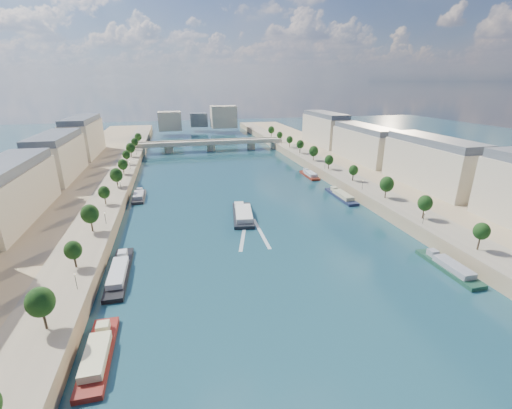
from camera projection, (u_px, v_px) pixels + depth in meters
ground at (241, 199)px, 157.04m from camera, size 700.00×700.00×0.00m
quay_left at (69, 206)px, 140.36m from camera, size 44.00×520.00×5.00m
quay_right at (381, 183)px, 172.03m from camera, size 44.00×520.00×5.00m
pave_left at (107, 198)px, 142.79m from camera, size 14.00×520.00×0.10m
pave_right at (354, 180)px, 167.87m from camera, size 14.00×520.00×0.10m
trees_left at (111, 184)px, 143.22m from camera, size 4.80×268.80×8.26m
trees_right at (342, 165)px, 174.74m from camera, size 4.80×268.80×8.26m
lamps_left at (114, 198)px, 133.71m from camera, size 0.36×200.36×4.28m
lamps_right at (342, 173)px, 170.53m from camera, size 0.36×200.36×4.28m
buildings_left at (36, 168)px, 143.75m from camera, size 16.00×226.00×23.20m
buildings_right at (393, 150)px, 181.14m from camera, size 16.00×226.00×23.20m
skyline at (203, 119)px, 353.58m from camera, size 79.00×42.00×22.00m
bridge at (211, 144)px, 264.89m from camera, size 112.00×12.00×8.15m
tour_barge at (243, 214)px, 135.96m from camera, size 11.35×27.20×3.68m
wake at (252, 234)px, 121.07m from camera, size 11.39×26.02×0.04m
moored_barges_left at (114, 293)px, 85.70m from camera, size 5.00×154.98×3.60m
moored_barges_right at (384, 225)px, 126.51m from camera, size 5.00×161.22×3.60m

